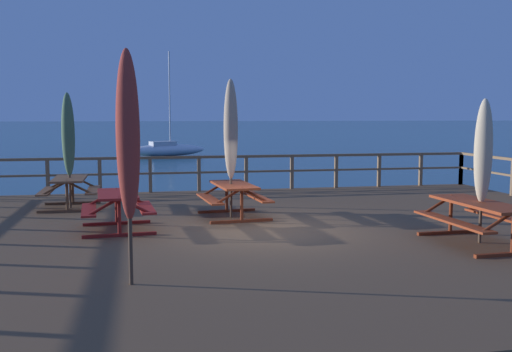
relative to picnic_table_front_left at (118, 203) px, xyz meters
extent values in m
plane|color=#2D5B6B|center=(2.93, -0.53, -1.26)|extent=(600.00, 600.00, 0.00)
cube|color=brown|center=(2.93, -0.53, -0.91)|extent=(16.44, 12.68, 0.71)
cube|color=brown|center=(2.93, 5.66, 0.50)|extent=(16.14, 0.09, 0.08)
cube|color=brown|center=(2.93, 5.66, 0.03)|extent=(16.14, 0.07, 0.06)
cube|color=brown|center=(-2.20, 5.66, -0.02)|extent=(0.10, 0.10, 1.05)
cube|color=brown|center=(-0.74, 5.66, -0.02)|extent=(0.10, 0.10, 1.05)
cube|color=brown|center=(0.73, 5.66, -0.02)|extent=(0.10, 0.10, 1.05)
cube|color=brown|center=(2.20, 5.66, -0.02)|extent=(0.10, 0.10, 1.05)
cube|color=brown|center=(3.67, 5.66, -0.02)|extent=(0.10, 0.10, 1.05)
cube|color=brown|center=(5.13, 5.66, -0.02)|extent=(0.10, 0.10, 1.05)
cube|color=brown|center=(6.60, 5.66, -0.02)|extent=(0.10, 0.10, 1.05)
cube|color=brown|center=(8.07, 5.66, -0.02)|extent=(0.10, 0.10, 1.05)
cube|color=brown|center=(9.54, 5.66, -0.02)|extent=(0.10, 0.10, 1.05)
cube|color=brown|center=(11.00, 5.66, -0.02)|extent=(0.10, 0.10, 1.05)
cube|color=brown|center=(11.00, 4.29, -0.02)|extent=(0.10, 0.10, 1.05)
cube|color=brown|center=(11.00, 5.66, -0.02)|extent=(0.10, 0.10, 1.05)
cube|color=maroon|center=(0.00, 0.00, 0.19)|extent=(0.89, 1.69, 0.05)
cube|color=maroon|center=(0.56, 0.05, -0.11)|extent=(0.41, 1.65, 0.04)
cube|color=maroon|center=(-0.56, -0.05, -0.11)|extent=(0.41, 1.65, 0.04)
cube|color=maroon|center=(0.05, -0.64, -0.52)|extent=(1.40, 0.19, 0.06)
cylinder|color=maroon|center=(0.05, -0.64, -0.18)|extent=(0.07, 0.07, 0.74)
cylinder|color=maroon|center=(0.33, -0.61, 0.04)|extent=(0.63, 0.11, 0.37)
cylinder|color=maroon|center=(-0.23, -0.66, 0.04)|extent=(0.63, 0.11, 0.37)
cube|color=maroon|center=(-0.05, 0.64, -0.52)|extent=(1.40, 0.19, 0.06)
cylinder|color=maroon|center=(-0.05, 0.64, -0.18)|extent=(0.07, 0.07, 0.74)
cylinder|color=maroon|center=(0.23, 0.66, 0.04)|extent=(0.63, 0.11, 0.37)
cylinder|color=maroon|center=(-0.33, 0.61, 0.04)|extent=(0.63, 0.11, 0.37)
cube|color=#993819|center=(2.54, 1.04, 0.19)|extent=(0.91, 1.82, 0.05)
cube|color=#993819|center=(3.10, 1.09, -0.11)|extent=(0.44, 1.78, 0.04)
cube|color=#993819|center=(1.98, 0.99, -0.11)|extent=(0.44, 1.78, 0.04)
cube|color=maroon|center=(2.60, 0.34, -0.52)|extent=(1.40, 0.20, 0.06)
cylinder|color=maroon|center=(2.60, 0.34, -0.18)|extent=(0.07, 0.07, 0.74)
cylinder|color=maroon|center=(2.88, 0.37, 0.04)|extent=(0.63, 0.11, 0.37)
cylinder|color=maroon|center=(2.32, 0.32, 0.04)|extent=(0.63, 0.11, 0.37)
cube|color=maroon|center=(2.48, 1.74, -0.52)|extent=(1.40, 0.20, 0.06)
cylinder|color=maroon|center=(2.48, 1.74, -0.18)|extent=(0.07, 0.07, 0.74)
cylinder|color=maroon|center=(2.75, 1.77, 0.04)|extent=(0.63, 0.11, 0.37)
cylinder|color=maroon|center=(2.20, 1.72, 0.04)|extent=(0.63, 0.11, 0.37)
cube|color=brown|center=(-1.29, 3.11, 0.19)|extent=(0.78, 1.66, 0.05)
cube|color=brown|center=(-0.73, 3.12, -0.11)|extent=(0.30, 1.65, 0.04)
cube|color=brown|center=(-1.85, 3.10, -0.11)|extent=(0.30, 1.65, 0.04)
cube|color=brown|center=(-1.28, 2.47, -0.52)|extent=(1.40, 0.10, 0.06)
cylinder|color=brown|center=(-1.28, 2.47, -0.18)|extent=(0.07, 0.07, 0.74)
cylinder|color=brown|center=(-1.00, 2.47, 0.04)|extent=(0.63, 0.06, 0.37)
cylinder|color=brown|center=(-1.56, 2.46, 0.04)|extent=(0.63, 0.06, 0.37)
cube|color=brown|center=(-1.30, 3.75, -0.52)|extent=(1.40, 0.10, 0.06)
cylinder|color=brown|center=(-1.30, 3.75, -0.18)|extent=(0.07, 0.07, 0.74)
cylinder|color=brown|center=(-1.02, 3.76, 0.04)|extent=(0.63, 0.06, 0.37)
cylinder|color=brown|center=(-1.58, 3.75, 0.04)|extent=(0.63, 0.06, 0.37)
cube|color=#993819|center=(6.45, -2.55, 0.19)|extent=(0.85, 2.22, 0.05)
cube|color=#993819|center=(7.01, -2.52, -0.11)|extent=(0.37, 2.20, 0.04)
cube|color=#993819|center=(5.89, -2.57, -0.11)|extent=(0.37, 2.20, 0.04)
cube|color=maroon|center=(6.49, -3.46, -0.52)|extent=(1.40, 0.14, 0.06)
cylinder|color=maroon|center=(6.21, -3.47, 0.04)|extent=(0.63, 0.08, 0.37)
cube|color=maroon|center=(6.41, -1.63, -0.52)|extent=(1.40, 0.14, 0.06)
cylinder|color=maroon|center=(6.41, -1.63, -0.18)|extent=(0.07, 0.07, 0.74)
cylinder|color=maroon|center=(6.69, -1.62, 0.04)|extent=(0.63, 0.08, 0.37)
cylinder|color=maroon|center=(6.13, -1.64, 0.04)|extent=(0.63, 0.08, 0.37)
cylinder|color=#4C3828|center=(0.33, -3.87, 0.97)|extent=(0.06, 0.06, 3.03)
ellipsoid|color=#A33328|center=(0.33, -3.87, 1.50)|extent=(0.32, 0.32, 2.30)
cylinder|color=maroon|center=(0.33, -3.87, 1.33)|extent=(0.21, 0.21, 0.05)
cone|color=#4C3828|center=(0.33, -3.87, 2.55)|extent=(0.10, 0.10, 0.14)
cylinder|color=#4C3828|center=(2.47, 1.00, 0.93)|extent=(0.06, 0.06, 2.96)
ellipsoid|color=tan|center=(2.47, 1.00, 1.46)|extent=(0.32, 0.32, 2.25)
cylinder|color=#71614F|center=(2.47, 1.00, 1.29)|extent=(0.21, 0.21, 0.05)
cone|color=#4C3828|center=(2.47, 1.00, 2.48)|extent=(0.10, 0.10, 0.14)
cylinder|color=#4C3828|center=(-1.29, 3.12, 0.81)|extent=(0.06, 0.06, 2.73)
ellipsoid|color=#4C704C|center=(-1.29, 3.12, 1.30)|extent=(0.32, 0.32, 2.07)
cylinder|color=#2D432D|center=(-1.29, 3.12, 1.14)|extent=(0.21, 0.21, 0.05)
cone|color=#4C3828|center=(-1.29, 3.12, 2.25)|extent=(0.10, 0.10, 0.14)
cylinder|color=#4C3828|center=(6.52, -2.47, 0.69)|extent=(0.06, 0.06, 2.48)
ellipsoid|color=#CCB793|center=(6.52, -2.47, 1.13)|extent=(0.32, 0.32, 1.88)
cylinder|color=#7A6E58|center=(6.52, -2.47, 0.99)|extent=(0.21, 0.21, 0.05)
cone|color=#4C3828|center=(6.52, -2.47, 2.00)|extent=(0.10, 0.10, 0.14)
ellipsoid|color=silver|center=(2.29, 31.26, -0.81)|extent=(6.23, 3.43, 0.90)
cube|color=silver|center=(2.00, 31.16, -0.32)|extent=(2.05, 1.59, 0.36)
cylinder|color=silver|center=(2.57, 31.35, 2.96)|extent=(0.10, 0.10, 7.00)
camera|label=1|loc=(0.51, -11.71, 1.76)|focal=40.10mm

